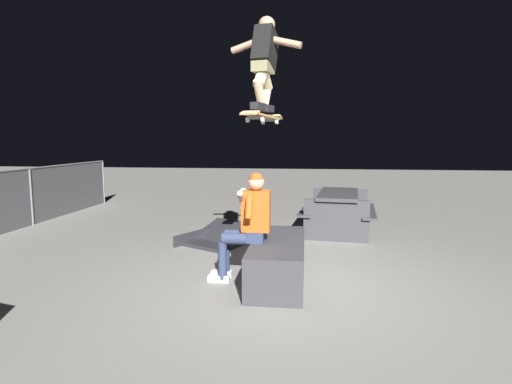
{
  "coord_description": "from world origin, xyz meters",
  "views": [
    {
      "loc": [
        -4.61,
        -0.2,
        1.72
      ],
      "look_at": [
        0.24,
        0.39,
        1.1
      ],
      "focal_mm": 28.75,
      "sensor_mm": 36.0,
      "label": 1
    }
  ],
  "objects_px": {
    "skateboard": "(263,117)",
    "skater_airborne": "(265,59)",
    "person_sitting_on_ledge": "(247,221)",
    "kicker_ramp": "(219,239)",
    "ledge_box_main": "(278,260)",
    "picnic_table_back": "(338,206)"
  },
  "relations": [
    {
      "from": "skateboard",
      "to": "skater_airborne",
      "type": "relative_size",
      "value": 0.93
    },
    {
      "from": "person_sitting_on_ledge",
      "to": "skater_airborne",
      "type": "xyz_separation_m",
      "value": [
        0.16,
        -0.19,
        1.94
      ]
    },
    {
      "from": "person_sitting_on_ledge",
      "to": "kicker_ramp",
      "type": "bearing_deg",
      "value": 22.28
    },
    {
      "from": "person_sitting_on_ledge",
      "to": "ledge_box_main",
      "type": "bearing_deg",
      "value": -81.27
    },
    {
      "from": "person_sitting_on_ledge",
      "to": "picnic_table_back",
      "type": "xyz_separation_m",
      "value": [
        2.87,
        -1.31,
        -0.25
      ]
    },
    {
      "from": "ledge_box_main",
      "to": "kicker_ramp",
      "type": "distance_m",
      "value": 2.08
    },
    {
      "from": "ledge_box_main",
      "to": "person_sitting_on_ledge",
      "type": "xyz_separation_m",
      "value": [
        -0.06,
        0.37,
        0.5
      ]
    },
    {
      "from": "picnic_table_back",
      "to": "skateboard",
      "type": "bearing_deg",
      "value": 157.71
    },
    {
      "from": "kicker_ramp",
      "to": "picnic_table_back",
      "type": "xyz_separation_m",
      "value": [
        1.07,
        -2.05,
        0.44
      ]
    },
    {
      "from": "ledge_box_main",
      "to": "skateboard",
      "type": "distance_m",
      "value": 1.76
    },
    {
      "from": "skateboard",
      "to": "kicker_ramp",
      "type": "height_order",
      "value": "skateboard"
    },
    {
      "from": "skater_airborne",
      "to": "kicker_ramp",
      "type": "relative_size",
      "value": 0.8
    },
    {
      "from": "person_sitting_on_ledge",
      "to": "kicker_ramp",
      "type": "distance_m",
      "value": 2.06
    },
    {
      "from": "ledge_box_main",
      "to": "skateboard",
      "type": "height_order",
      "value": "skateboard"
    },
    {
      "from": "person_sitting_on_ledge",
      "to": "picnic_table_back",
      "type": "bearing_deg",
      "value": -24.56
    },
    {
      "from": "person_sitting_on_ledge",
      "to": "picnic_table_back",
      "type": "relative_size",
      "value": 0.72
    },
    {
      "from": "skateboard",
      "to": "ledge_box_main",
      "type": "bearing_deg",
      "value": -103.4
    },
    {
      "from": "ledge_box_main",
      "to": "picnic_table_back",
      "type": "relative_size",
      "value": 0.93
    },
    {
      "from": "picnic_table_back",
      "to": "skater_airborne",
      "type": "bearing_deg",
      "value": 157.53
    },
    {
      "from": "person_sitting_on_ledge",
      "to": "picnic_table_back",
      "type": "height_order",
      "value": "person_sitting_on_ledge"
    },
    {
      "from": "skateboard",
      "to": "picnic_table_back",
      "type": "xyz_separation_m",
      "value": [
        2.76,
        -1.13,
        -1.5
      ]
    },
    {
      "from": "ledge_box_main",
      "to": "skateboard",
      "type": "xyz_separation_m",
      "value": [
        0.05,
        0.2,
        1.75
      ]
    }
  ]
}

